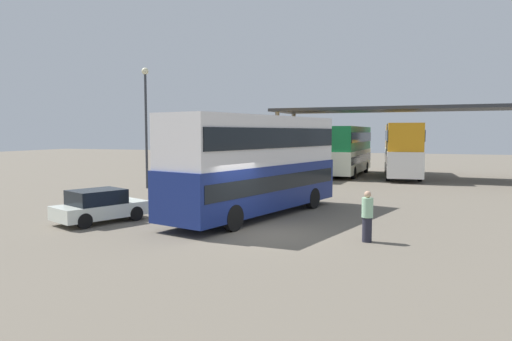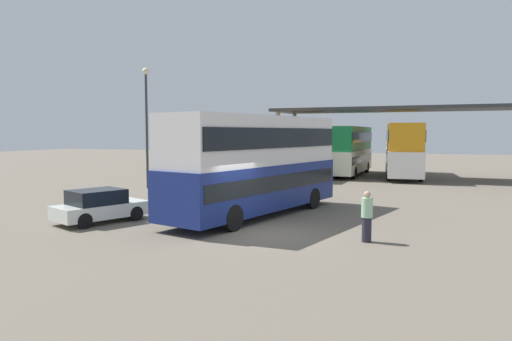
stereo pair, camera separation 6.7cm
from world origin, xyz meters
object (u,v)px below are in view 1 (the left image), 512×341
at_px(double_decker_main, 256,162).
at_px(lamppost_tall, 146,113).
at_px(double_decker_mid_row, 347,149).
at_px(pedestrian_waiting, 367,216).
at_px(double_decker_near_canopy, 298,148).
at_px(parked_hatchback, 100,206).
at_px(double_decker_far_right, 402,148).

distance_m(double_decker_main, lamppost_tall, 12.69).
height_order(double_decker_main, double_decker_mid_row, double_decker_main).
bearing_deg(pedestrian_waiting, double_decker_main, -148.61).
bearing_deg(double_decker_near_canopy, pedestrian_waiting, -157.30).
bearing_deg(parked_hatchback, double_decker_near_canopy, 16.70).
relative_size(double_decker_far_right, lamppost_tall, 1.47).
relative_size(parked_hatchback, double_decker_mid_row, 0.39).
xyz_separation_m(parked_hatchback, double_decker_far_right, (11.02, 24.60, 1.71)).
distance_m(double_decker_near_canopy, pedestrian_waiting, 23.57).
xyz_separation_m(parked_hatchback, lamppost_tall, (-4.54, 10.78, 4.25)).
bearing_deg(parked_hatchback, double_decker_main, -33.77).
relative_size(double_decker_main, lamppost_tall, 1.34).
height_order(parked_hatchback, double_decker_near_canopy, double_decker_near_canopy).
height_order(double_decker_far_right, lamppost_tall, lamppost_tall).
xyz_separation_m(double_decker_main, parked_hatchback, (-5.55, -3.51, -1.72)).
bearing_deg(double_decker_mid_row, double_decker_near_canopy, 125.21).
relative_size(double_decker_main, parked_hatchback, 2.61).
xyz_separation_m(double_decker_near_canopy, pedestrian_waiting, (7.86, -22.17, -1.55)).
bearing_deg(double_decker_main, lamppost_tall, 69.84).
height_order(double_decker_near_canopy, pedestrian_waiting, double_decker_near_canopy).
distance_m(double_decker_mid_row, lamppost_tall, 17.90).
xyz_separation_m(lamppost_tall, pedestrian_waiting, (15.21, -10.73, -4.07)).
bearing_deg(double_decker_near_canopy, parked_hatchback, 175.96).
height_order(double_decker_far_right, pedestrian_waiting, double_decker_far_right).
distance_m(double_decker_main, double_decker_near_canopy, 18.90).
xyz_separation_m(parked_hatchback, double_decker_mid_row, (6.55, 24.58, 1.61)).
height_order(double_decker_main, double_decker_far_right, double_decker_main).
xyz_separation_m(double_decker_mid_row, pedestrian_waiting, (4.13, -24.54, -1.42)).
relative_size(double_decker_far_right, pedestrian_waiting, 6.69).
bearing_deg(double_decker_far_right, pedestrian_waiting, 174.75).
distance_m(parked_hatchback, double_decker_near_canopy, 22.46).
relative_size(parked_hatchback, double_decker_near_canopy, 0.39).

